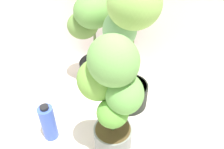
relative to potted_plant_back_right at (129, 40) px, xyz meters
name	(u,v)px	position (x,y,z in m)	size (l,w,h in m)	color
ground_plane	(71,132)	(-0.32, -0.34, -0.53)	(8.00, 8.00, 0.00)	silver
potted_plant_back_right	(129,40)	(0.00, 0.00, 0.00)	(0.40, 0.33, 0.91)	black
potted_plant_back_center	(92,37)	(-0.30, 0.22, -0.13)	(0.41, 0.35, 0.72)	black
potted_plant_front_right	(112,98)	(-0.02, -0.43, -0.07)	(0.38, 0.34, 0.79)	slate
nutrient_bottle	(48,122)	(-0.43, -0.39, -0.40)	(0.09, 0.09, 0.27)	blue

